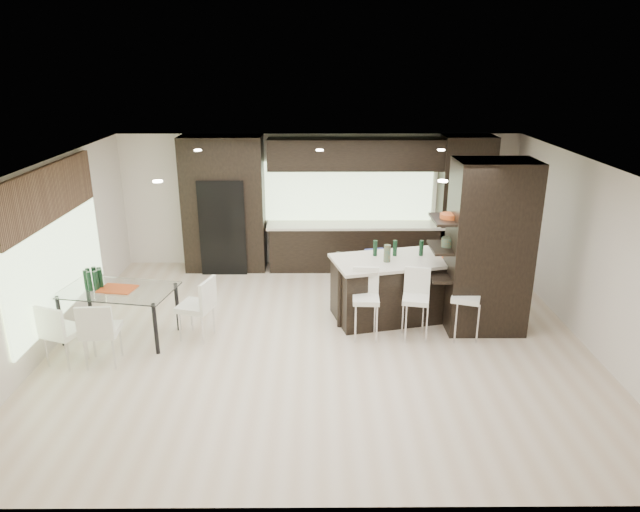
{
  "coord_description": "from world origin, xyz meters",
  "views": [
    {
      "loc": [
        -0.05,
        -7.9,
        4.1
      ],
      "look_at": [
        0.0,
        0.6,
        1.15
      ],
      "focal_mm": 32.0,
      "sensor_mm": 36.0,
      "label": 1
    }
  ],
  "objects_px": {
    "chair_far": "(65,335)",
    "chair_near": "(102,335)",
    "kitchen_island": "(407,287)",
    "dining_table": "(121,314)",
    "stool_mid": "(415,311)",
    "floor_vase": "(386,283)",
    "bench": "(391,284)",
    "stool_right": "(465,310)",
    "chair_end": "(196,311)",
    "stool_left": "(365,311)"
  },
  "relations": [
    {
      "from": "stool_mid",
      "to": "floor_vase",
      "type": "xyz_separation_m",
      "value": [
        -0.38,
        0.64,
        0.21
      ]
    },
    {
      "from": "floor_vase",
      "to": "chair_end",
      "type": "height_order",
      "value": "floor_vase"
    },
    {
      "from": "chair_far",
      "to": "chair_near",
      "type": "bearing_deg",
      "value": 20.34
    },
    {
      "from": "stool_left",
      "to": "stool_mid",
      "type": "height_order",
      "value": "stool_left"
    },
    {
      "from": "stool_left",
      "to": "stool_mid",
      "type": "bearing_deg",
      "value": 2.65
    },
    {
      "from": "stool_mid",
      "to": "dining_table",
      "type": "bearing_deg",
      "value": -168.6
    },
    {
      "from": "stool_mid",
      "to": "stool_right",
      "type": "relative_size",
      "value": 0.95
    },
    {
      "from": "chair_far",
      "to": "bench",
      "type": "bearing_deg",
      "value": 46.93
    },
    {
      "from": "stool_mid",
      "to": "floor_vase",
      "type": "bearing_deg",
      "value": 132.69
    },
    {
      "from": "bench",
      "to": "dining_table",
      "type": "height_order",
      "value": "dining_table"
    },
    {
      "from": "kitchen_island",
      "to": "bench",
      "type": "relative_size",
      "value": 1.88
    },
    {
      "from": "kitchen_island",
      "to": "stool_right",
      "type": "distance_m",
      "value": 1.13
    },
    {
      "from": "chair_far",
      "to": "chair_end",
      "type": "height_order",
      "value": "chair_end"
    },
    {
      "from": "stool_mid",
      "to": "chair_far",
      "type": "relative_size",
      "value": 1.03
    },
    {
      "from": "floor_vase",
      "to": "chair_far",
      "type": "distance_m",
      "value": 4.86
    },
    {
      "from": "bench",
      "to": "chair_end",
      "type": "bearing_deg",
      "value": -168.17
    },
    {
      "from": "kitchen_island",
      "to": "chair_far",
      "type": "height_order",
      "value": "kitchen_island"
    },
    {
      "from": "stool_right",
      "to": "dining_table",
      "type": "height_order",
      "value": "stool_right"
    },
    {
      "from": "dining_table",
      "to": "chair_far",
      "type": "bearing_deg",
      "value": -113.51
    },
    {
      "from": "stool_left",
      "to": "bench",
      "type": "relative_size",
      "value": 0.68
    },
    {
      "from": "kitchen_island",
      "to": "stool_mid",
      "type": "distance_m",
      "value": 0.83
    },
    {
      "from": "bench",
      "to": "chair_end",
      "type": "height_order",
      "value": "chair_end"
    },
    {
      "from": "stool_left",
      "to": "stool_right",
      "type": "height_order",
      "value": "stool_right"
    },
    {
      "from": "kitchen_island",
      "to": "bench",
      "type": "distance_m",
      "value": 0.84
    },
    {
      "from": "chair_near",
      "to": "kitchen_island",
      "type": "bearing_deg",
      "value": 15.27
    },
    {
      "from": "kitchen_island",
      "to": "chair_end",
      "type": "bearing_deg",
      "value": 179.53
    },
    {
      "from": "stool_left",
      "to": "chair_end",
      "type": "distance_m",
      "value": 2.6
    },
    {
      "from": "stool_right",
      "to": "chair_far",
      "type": "distance_m",
      "value": 5.84
    },
    {
      "from": "kitchen_island",
      "to": "stool_right",
      "type": "bearing_deg",
      "value": -61.49
    },
    {
      "from": "stool_mid",
      "to": "chair_near",
      "type": "bearing_deg",
      "value": -158.64
    },
    {
      "from": "kitchen_island",
      "to": "dining_table",
      "type": "height_order",
      "value": "kitchen_island"
    },
    {
      "from": "floor_vase",
      "to": "bench",
      "type": "bearing_deg",
      "value": 77.14
    },
    {
      "from": "stool_left",
      "to": "kitchen_island",
      "type": "bearing_deg",
      "value": 50.08
    },
    {
      "from": "chair_near",
      "to": "chair_end",
      "type": "bearing_deg",
      "value": 30.33
    },
    {
      "from": "stool_left",
      "to": "stool_mid",
      "type": "relative_size",
      "value": 1.01
    },
    {
      "from": "stool_left",
      "to": "chair_near",
      "type": "height_order",
      "value": "same"
    },
    {
      "from": "bench",
      "to": "floor_vase",
      "type": "bearing_deg",
      "value": -117.17
    },
    {
      "from": "floor_vase",
      "to": "chair_end",
      "type": "bearing_deg",
      "value": -168.64
    },
    {
      "from": "kitchen_island",
      "to": "bench",
      "type": "xyz_separation_m",
      "value": [
        -0.16,
        0.78,
        -0.26
      ]
    },
    {
      "from": "stool_left",
      "to": "bench",
      "type": "bearing_deg",
      "value": 72.11
    },
    {
      "from": "bench",
      "to": "chair_far",
      "type": "xyz_separation_m",
      "value": [
        -4.88,
        -2.35,
        0.18
      ]
    },
    {
      "from": "bench",
      "to": "chair_far",
      "type": "bearing_deg",
      "value": -168.56
    },
    {
      "from": "kitchen_island",
      "to": "chair_end",
      "type": "height_order",
      "value": "kitchen_island"
    },
    {
      "from": "floor_vase",
      "to": "stool_mid",
      "type": "bearing_deg",
      "value": -59.22
    },
    {
      "from": "bench",
      "to": "chair_far",
      "type": "relative_size",
      "value": 1.52
    },
    {
      "from": "bench",
      "to": "chair_near",
      "type": "xyz_separation_m",
      "value": [
        -4.36,
        -2.36,
        0.19
      ]
    },
    {
      "from": "bench",
      "to": "chair_end",
      "type": "relative_size",
      "value": 1.46
    },
    {
      "from": "stool_left",
      "to": "chair_near",
      "type": "bearing_deg",
      "value": -166.14
    },
    {
      "from": "chair_near",
      "to": "floor_vase",
      "type": "bearing_deg",
      "value": 14.56
    },
    {
      "from": "stool_left",
      "to": "chair_near",
      "type": "distance_m",
      "value": 3.83
    }
  ]
}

